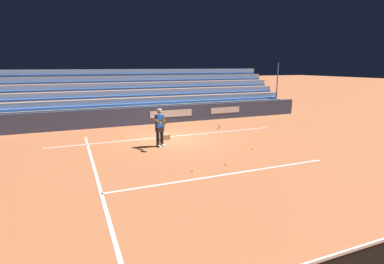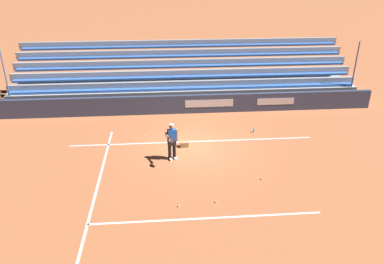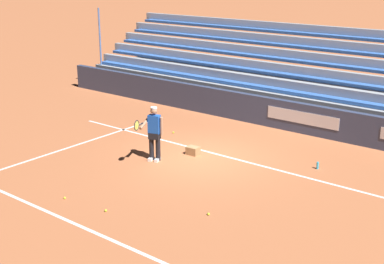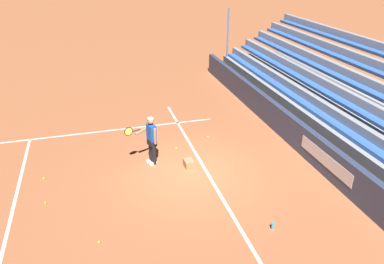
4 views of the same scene
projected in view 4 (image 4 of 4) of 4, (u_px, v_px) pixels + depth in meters
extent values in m
plane|color=#B7663D|center=(192.00, 173.00, 12.51)|extent=(160.00, 160.00, 0.00)
cube|color=white|center=(206.00, 171.00, 12.63)|extent=(12.00, 0.10, 0.01)
cube|color=white|center=(69.00, 135.00, 15.10)|extent=(0.10, 12.00, 0.01)
cube|color=white|center=(15.00, 200.00, 11.18)|extent=(8.22, 0.10, 0.01)
cube|color=#384260|center=(307.00, 143.00, 13.31)|extent=(21.93, 0.24, 1.10)
cube|color=silver|center=(325.00, 159.00, 12.15)|extent=(2.80, 0.01, 0.44)
cube|color=#9EA3A8|center=(369.00, 134.00, 13.94)|extent=(20.84, 4.00, 1.10)
cube|color=blue|center=(334.00, 124.00, 13.27)|extent=(20.42, 0.40, 0.12)
cube|color=#9EA3A8|center=(342.00, 119.00, 13.28)|extent=(20.84, 0.24, 0.45)
cube|color=blue|center=(356.00, 110.00, 13.27)|extent=(20.42, 0.40, 0.12)
cube|color=#9EA3A8|center=(364.00, 105.00, 13.28)|extent=(20.84, 0.24, 0.45)
cube|color=blue|center=(378.00, 96.00, 13.27)|extent=(20.42, 0.40, 0.12)
cylinder|color=#4C70B2|center=(227.00, 43.00, 21.63)|extent=(0.08, 0.08, 3.85)
cylinder|color=black|center=(154.00, 153.00, 12.88)|extent=(0.15, 0.15, 0.88)
cylinder|color=black|center=(151.00, 150.00, 13.04)|extent=(0.15, 0.15, 0.88)
cube|color=white|center=(153.00, 163.00, 13.02)|extent=(0.19, 0.30, 0.09)
cube|color=white|center=(150.00, 161.00, 13.19)|extent=(0.19, 0.30, 0.09)
cube|color=black|center=(152.00, 142.00, 12.81)|extent=(0.39, 0.32, 0.20)
cube|color=#194CB2|center=(151.00, 133.00, 12.64)|extent=(0.41, 0.31, 0.58)
sphere|color=#A37556|center=(151.00, 121.00, 12.45)|extent=(0.21, 0.21, 0.21)
cylinder|color=white|center=(150.00, 119.00, 12.41)|extent=(0.20, 0.20, 0.05)
cylinder|color=#A37556|center=(155.00, 136.00, 12.48)|extent=(0.09, 0.09, 0.56)
cylinder|color=#A37556|center=(143.00, 130.00, 12.70)|extent=(0.27, 0.58, 0.24)
cylinder|color=black|center=(136.00, 131.00, 12.56)|extent=(0.12, 0.29, 0.03)
torus|color=black|center=(129.00, 131.00, 12.40)|extent=(0.12, 0.31, 0.31)
cylinder|color=#D6D14C|center=(129.00, 131.00, 12.40)|extent=(0.09, 0.26, 0.27)
cube|color=#A87F51|center=(189.00, 163.00, 12.84)|extent=(0.41, 0.32, 0.26)
sphere|color=#CCE533|center=(208.00, 137.00, 14.88)|extent=(0.07, 0.07, 0.07)
sphere|color=#CCE533|center=(176.00, 148.00, 14.04)|extent=(0.07, 0.07, 0.07)
sphere|color=#CCE533|center=(46.00, 203.00, 11.00)|extent=(0.07, 0.07, 0.07)
sphere|color=#CCE533|center=(99.00, 242.00, 9.52)|extent=(0.07, 0.07, 0.07)
sphere|color=#CCE533|center=(44.00, 178.00, 12.17)|extent=(0.07, 0.07, 0.07)
cylinder|color=#33B2E5|center=(273.00, 226.00, 9.95)|extent=(0.07, 0.07, 0.22)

